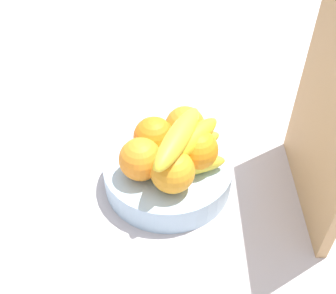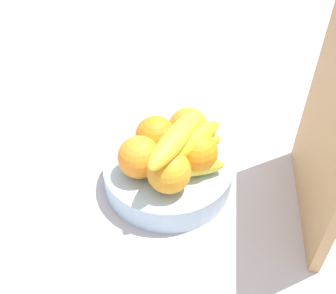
# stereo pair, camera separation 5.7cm
# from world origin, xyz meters

# --- Properties ---
(ground_plane) EXTENTS (1.80, 1.40, 0.03)m
(ground_plane) POSITION_xyz_m (0.00, 0.00, -0.01)
(ground_plane) COLOR #B8AEB0
(fruit_bowl) EXTENTS (0.24, 0.24, 0.06)m
(fruit_bowl) POSITION_xyz_m (0.02, 0.02, 0.03)
(fruit_bowl) COLOR #A6C6E0
(fruit_bowl) RESTS_ON ground_plane
(orange_front_left) EXTENTS (0.08, 0.08, 0.08)m
(orange_front_left) POSITION_xyz_m (-0.01, -0.01, 0.09)
(orange_front_left) COLOR orange
(orange_front_left) RESTS_ON fruit_bowl
(orange_front_right) EXTENTS (0.08, 0.08, 0.08)m
(orange_front_right) POSITION_xyz_m (0.05, -0.03, 0.09)
(orange_front_right) COLOR orange
(orange_front_right) RESTS_ON fruit_bowl
(orange_center) EXTENTS (0.08, 0.08, 0.08)m
(orange_center) POSITION_xyz_m (0.08, 0.02, 0.09)
(orange_center) COLOR orange
(orange_center) RESTS_ON fruit_bowl
(orange_back_left) EXTENTS (0.08, 0.08, 0.08)m
(orange_back_left) POSITION_xyz_m (0.03, 0.07, 0.09)
(orange_back_left) COLOR orange
(orange_back_left) RESTS_ON fruit_bowl
(orange_back_right) EXTENTS (0.08, 0.08, 0.08)m
(orange_back_right) POSITION_xyz_m (-0.04, 0.05, 0.09)
(orange_back_right) COLOR orange
(orange_back_right) RESTS_ON fruit_bowl
(banana_bunch) EXTENTS (0.17, 0.17, 0.11)m
(banana_bunch) POSITION_xyz_m (0.04, 0.04, 0.11)
(banana_bunch) COLOR yellow
(banana_bunch) RESTS_ON fruit_bowl
(cutting_board) EXTENTS (0.28, 0.03, 0.36)m
(cutting_board) POSITION_xyz_m (0.05, 0.27, 0.18)
(cutting_board) COLOR tan
(cutting_board) RESTS_ON ground_plane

